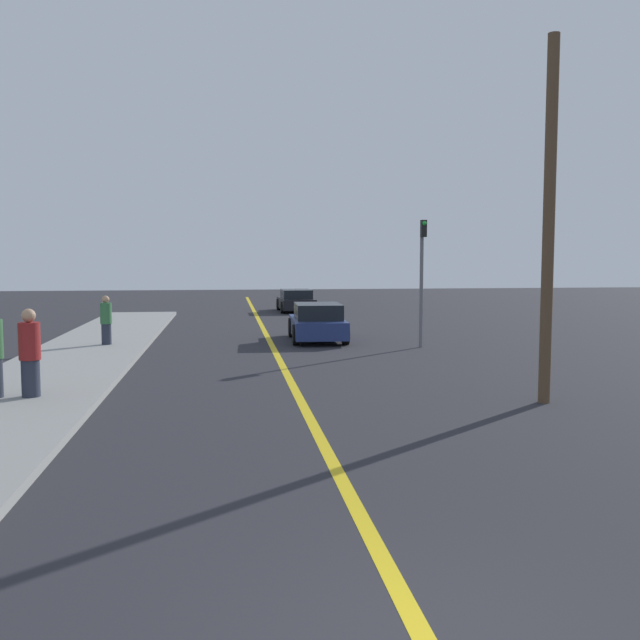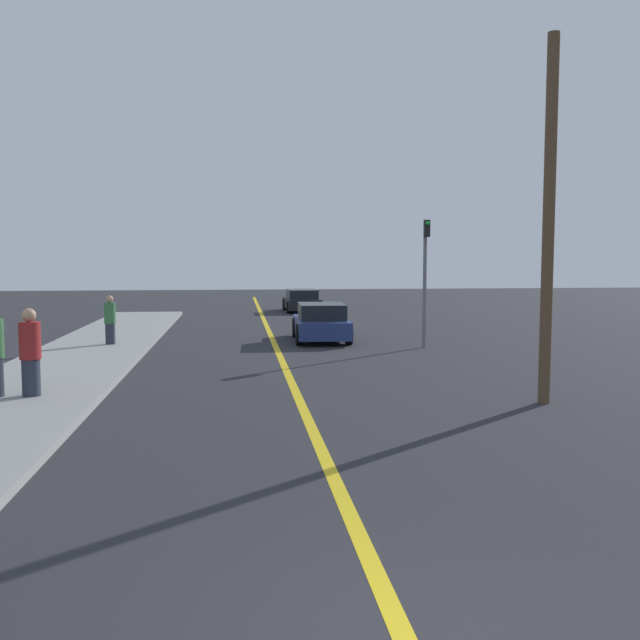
{
  "view_description": "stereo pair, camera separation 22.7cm",
  "coord_description": "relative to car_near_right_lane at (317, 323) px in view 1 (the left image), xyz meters",
  "views": [
    {
      "loc": [
        -1.51,
        -4.93,
        3.0
      ],
      "look_at": [
        0.6,
        11.08,
        1.56
      ],
      "focal_mm": 40.0,
      "sensor_mm": 36.0,
      "label": 1
    },
    {
      "loc": [
        -1.29,
        -4.95,
        3.0
      ],
      "look_at": [
        0.6,
        11.08,
        1.56
      ],
      "focal_mm": 40.0,
      "sensor_mm": 36.0,
      "label": 2
    }
  ],
  "objects": [
    {
      "name": "road_center_line",
      "position": [
        -1.7,
        -2.11,
        -0.65
      ],
      "size": [
        0.2,
        60.0,
        0.01
      ],
      "color": "gold",
      "rests_on": "ground_plane"
    },
    {
      "name": "sidewalk_left",
      "position": [
        -7.49,
        -3.87,
        -0.57
      ],
      "size": [
        3.39,
        32.49,
        0.15
      ],
      "color": "gray",
      "rests_on": "ground_plane"
    },
    {
      "name": "car_near_right_lane",
      "position": [
        0.0,
        0.0,
        0.0
      ],
      "size": [
        2.01,
        3.99,
        1.34
      ],
      "rotation": [
        0.0,
        0.0,
        -0.03
      ],
      "color": "navy",
      "rests_on": "ground_plane"
    },
    {
      "name": "car_ahead_center",
      "position": [
        0.57,
        13.64,
        -0.06
      ],
      "size": [
        1.96,
        3.9,
        1.21
      ],
      "rotation": [
        0.0,
        0.0,
        0.02
      ],
      "color": "black",
      "rests_on": "ground_plane"
    },
    {
      "name": "pedestrian_mid_group",
      "position": [
        -7.19,
        -10.05,
        0.39
      ],
      "size": [
        0.43,
        0.43,
        1.8
      ],
      "color": "#282D3D",
      "rests_on": "sidewalk_left"
    },
    {
      "name": "pedestrian_by_sign",
      "position": [
        -7.09,
        -1.35,
        0.29
      ],
      "size": [
        0.37,
        0.37,
        1.59
      ],
      "color": "#282D3D",
      "rests_on": "sidewalk_left"
    },
    {
      "name": "traffic_light",
      "position": [
        3.15,
        -2.32,
        1.91
      ],
      "size": [
        0.18,
        0.4,
        4.18
      ],
      "color": "slate",
      "rests_on": "ground_plane"
    },
    {
      "name": "utility_pole",
      "position": [
        3.26,
        -11.3,
        3.05
      ],
      "size": [
        0.24,
        0.24,
        7.39
      ],
      "color": "brown",
      "rests_on": "ground_plane"
    }
  ]
}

